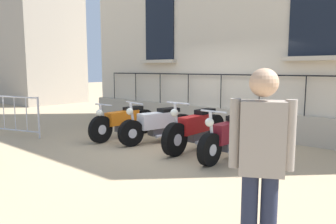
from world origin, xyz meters
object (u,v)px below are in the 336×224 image
object	(u,v)px
motorcycle_white	(158,125)
motorcycle_red	(196,130)
motorcycle_maroon	(228,138)
pedestrian_standing	(261,159)
crowd_barrier	(9,114)
motorcycle_orange	(124,122)

from	to	relation	value
motorcycle_white	motorcycle_red	distance (m)	1.11
motorcycle_white	motorcycle_red	world-z (taller)	motorcycle_red
motorcycle_maroon	pedestrian_standing	xyz separation A→B (m)	(2.93, 1.98, 0.59)
motorcycle_red	pedestrian_standing	bearing A→B (deg)	42.68
motorcycle_red	motorcycle_maroon	bearing A→B (deg)	76.89
motorcycle_white	motorcycle_maroon	distance (m)	2.04
motorcycle_white	motorcycle_maroon	bearing A→B (deg)	84.56
pedestrian_standing	motorcycle_red	bearing A→B (deg)	-137.32
crowd_barrier	motorcycle_orange	bearing A→B (deg)	124.57
motorcycle_orange	motorcycle_red	world-z (taller)	motorcycle_red
motorcycle_red	motorcycle_orange	bearing A→B (deg)	-83.41
motorcycle_white	crowd_barrier	world-z (taller)	crowd_barrier
motorcycle_maroon	crowd_barrier	bearing A→B (deg)	-72.24
motorcycle_red	pedestrian_standing	distance (m)	4.31
motorcycle_white	motorcycle_maroon	world-z (taller)	motorcycle_maroon
motorcycle_maroon	pedestrian_standing	world-z (taller)	pedestrian_standing
motorcycle_maroon	crowd_barrier	xyz separation A→B (m)	(1.76, -5.50, 0.16)
motorcycle_orange	pedestrian_standing	distance (m)	5.78
motorcycle_red	motorcycle_maroon	size ratio (longest dim) A/B	1.15
motorcycle_maroon	pedestrian_standing	bearing A→B (deg)	34.09
motorcycle_orange	pedestrian_standing	size ratio (longest dim) A/B	1.24
motorcycle_orange	crowd_barrier	world-z (taller)	crowd_barrier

